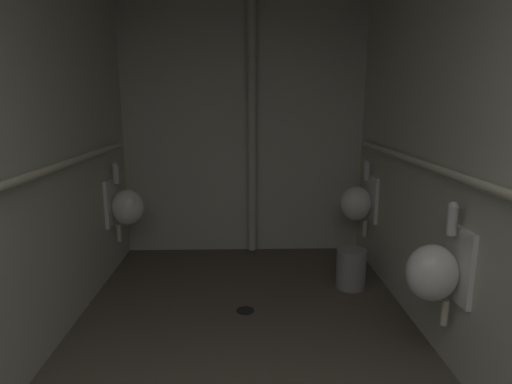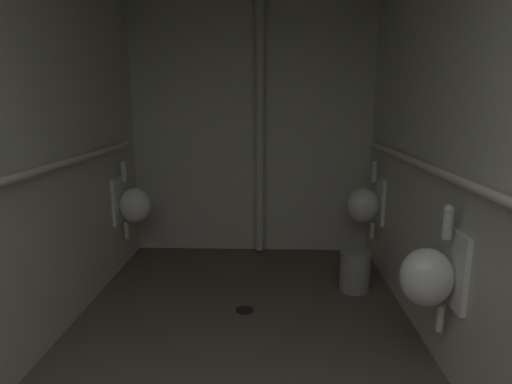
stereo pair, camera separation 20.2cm
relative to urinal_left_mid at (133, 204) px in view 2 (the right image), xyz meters
The scene contains 12 objects.
floor 2.08m from the urinal_left_mid, 55.58° to the right, with size 2.63×4.53×0.08m, color brown.
wall_left 1.78m from the urinal_left_mid, 96.27° to the right, with size 0.06×4.53×2.72m, color beige.
wall_right 2.97m from the urinal_left_mid, 34.05° to the right, with size 0.06×4.53×2.72m, color beige.
wall_back 1.46m from the urinal_left_mid, 29.24° to the left, with size 2.63×0.06×2.72m, color beige.
urinal_left_mid is the anchor object (origin of this frame).
urinal_right_mid 2.74m from the urinal_left_mid, 36.21° to the right, with size 0.32×0.30×0.76m.
urinal_right_far 2.22m from the urinal_left_mid, ahead, with size 0.32×0.30×0.76m.
supply_pipe_left 1.73m from the urinal_left_mid, 93.05° to the right, with size 0.06×3.75×0.06m.
supply_pipe_right 2.87m from the urinal_left_mid, 35.07° to the right, with size 0.06×3.86×0.06m.
standpipe_back_wall 1.48m from the urinal_left_mid, 23.12° to the left, with size 0.09×0.09×2.67m, color beige.
floor_drain 1.53m from the urinal_left_mid, 36.81° to the right, with size 0.14×0.14×0.01m, color black.
waste_bin 2.14m from the urinal_left_mid, 11.69° to the right, with size 0.26×0.26×0.35m, color gray.
Camera 2 is at (0.20, -0.10, 1.61)m, focal length 30.13 mm.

